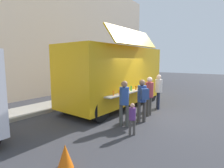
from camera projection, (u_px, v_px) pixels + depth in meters
ground_plane at (148, 115)px, 7.86m from camera, size 60.00×60.00×0.00m
curb_strip at (13, 115)px, 7.70m from camera, size 28.00×1.60×0.15m
food_truck_main at (115, 75)px, 9.22m from camera, size 6.12×3.03×3.79m
traffic_cone_orange at (65, 156)px, 3.95m from camera, size 0.36×0.36×0.55m
trash_bin at (122, 85)px, 14.19m from camera, size 0.60×0.60×0.94m
customer_front_ordering at (149, 93)px, 7.67m from camera, size 0.56×0.35×1.70m
customer_mid_with_backpack at (142, 97)px, 6.81m from camera, size 0.51×0.53×1.68m
customer_rear_waiting at (124, 100)px, 6.40m from camera, size 0.34×0.34×1.68m
customer_extra_browsing at (158, 89)px, 8.81m from camera, size 0.35×0.35×1.72m
child_near_queue at (132, 116)px, 5.67m from camera, size 0.21×0.21×1.05m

